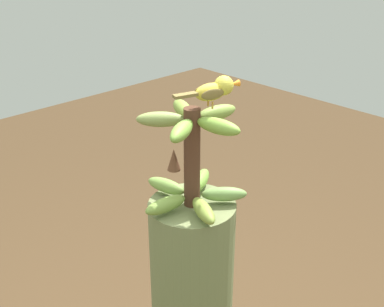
% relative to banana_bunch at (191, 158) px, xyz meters
% --- Properties ---
extents(banana_bunch, '(0.30, 0.30, 0.28)m').
position_rel_banana_bunch_xyz_m(banana_bunch, '(0.00, 0.00, 0.00)').
color(banana_bunch, '#4C2D1E').
rests_on(banana_bunch, banana_tree).
extents(perched_bird, '(0.07, 0.18, 0.08)m').
position_rel_banana_bunch_xyz_m(perched_bird, '(0.03, 0.05, 0.19)').
color(perched_bird, '#C68933').
rests_on(perched_bird, banana_bunch).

